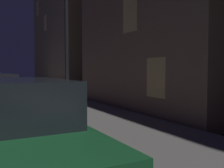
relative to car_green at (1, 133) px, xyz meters
name	(u,v)px	position (x,y,z in m)	size (l,w,h in m)	color
car_green	(1,133)	(0.00, 0.00, 0.00)	(2.04, 4.51, 1.43)	#19592D
street_lamp	(66,10)	(2.94, 6.33, 3.25)	(0.44, 0.44, 5.79)	black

